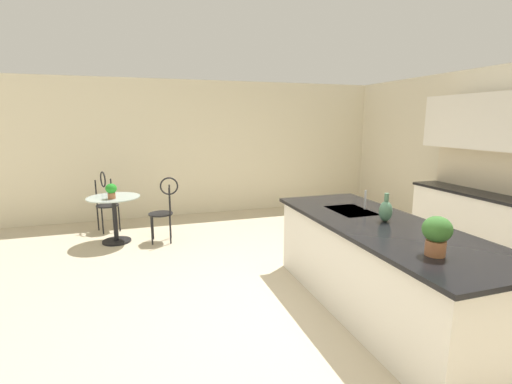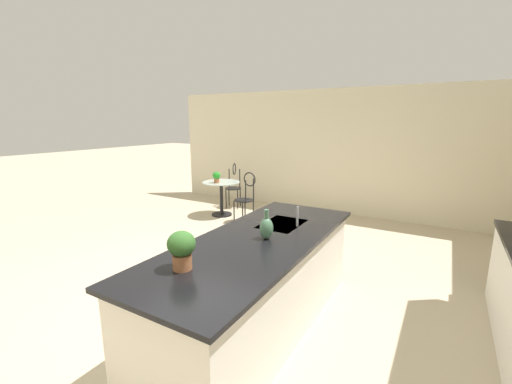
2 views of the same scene
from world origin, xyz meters
The scene contains 10 objects.
ground_plane centered at (0.00, 0.00, 0.00)m, with size 40.00×40.00×0.00m, color beige.
wall_left_window centered at (-4.26, 0.00, 1.35)m, with size 0.12×7.80×2.70m, color beige.
kitchen_island centered at (0.30, 0.85, 0.46)m, with size 2.80×1.06×0.92m.
bistro_table centered at (-2.77, -1.81, 0.45)m, with size 0.80×0.80×0.74m.
chair_near_window centered at (-2.57, -1.06, 0.57)m, with size 0.41×0.50×1.04m.
chair_by_island centered at (-3.51, -1.99, 0.57)m, with size 0.52×0.49×1.04m.
sink_faucet centered at (-0.25, 1.03, 1.03)m, with size 0.02×0.02×0.22m, color #B2B5BA.
potted_plant_on_table centered at (-2.63, -1.82, 0.87)m, with size 0.17×0.17×0.23m.
potted_plant_counter_far centered at (1.15, 0.69, 1.09)m, with size 0.21×0.21×0.30m.
vase_on_counter centered at (0.25, 0.93, 1.03)m, with size 0.13×0.13×0.29m.
Camera 2 is at (2.88, 2.34, 2.02)m, focal length 23.17 mm.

